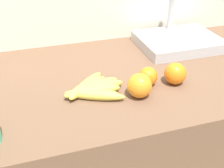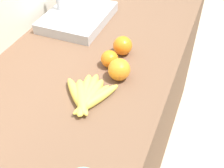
{
  "view_description": "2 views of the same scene",
  "coord_description": "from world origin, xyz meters",
  "px_view_note": "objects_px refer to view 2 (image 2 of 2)",
  "views": [
    {
      "loc": [
        -0.45,
        -0.91,
        1.45
      ],
      "look_at": [
        -0.2,
        -0.12,
        0.96
      ],
      "focal_mm": 46.42,
      "sensor_mm": 36.0,
      "label": 1
    },
    {
      "loc": [
        -0.88,
        -0.43,
        1.61
      ],
      "look_at": [
        -0.21,
        -0.17,
        0.96
      ],
      "focal_mm": 45.56,
      "sensor_mm": 36.0,
      "label": 2
    }
  ],
  "objects_px": {
    "orange_back_left": "(119,70)",
    "orange_far_right": "(123,46)",
    "orange_back_right": "(110,59)",
    "sink_basin": "(77,17)",
    "banana_bunch": "(87,96)"
  },
  "relations": [
    {
      "from": "orange_back_right",
      "to": "sink_basin",
      "type": "distance_m",
      "value": 0.39
    },
    {
      "from": "sink_basin",
      "to": "orange_back_left",
      "type": "bearing_deg",
      "value": -134.13
    },
    {
      "from": "orange_back_right",
      "to": "orange_far_right",
      "type": "distance_m",
      "value": 0.1
    },
    {
      "from": "orange_back_left",
      "to": "orange_back_right",
      "type": "bearing_deg",
      "value": 46.94
    },
    {
      "from": "orange_back_left",
      "to": "sink_basin",
      "type": "bearing_deg",
      "value": 45.87
    },
    {
      "from": "banana_bunch",
      "to": "orange_back_right",
      "type": "bearing_deg",
      "value": -0.01
    },
    {
      "from": "orange_far_right",
      "to": "sink_basin",
      "type": "bearing_deg",
      "value": 59.64
    },
    {
      "from": "orange_back_right",
      "to": "sink_basin",
      "type": "bearing_deg",
      "value": 45.64
    },
    {
      "from": "banana_bunch",
      "to": "orange_back_right",
      "type": "relative_size",
      "value": 3.17
    },
    {
      "from": "orange_back_left",
      "to": "orange_back_right",
      "type": "distance_m",
      "value": 0.08
    },
    {
      "from": "orange_back_left",
      "to": "banana_bunch",
      "type": "bearing_deg",
      "value": 157.85
    },
    {
      "from": "orange_back_left",
      "to": "orange_far_right",
      "type": "bearing_deg",
      "value": 15.29
    },
    {
      "from": "orange_back_left",
      "to": "orange_far_right",
      "type": "distance_m",
      "value": 0.16
    },
    {
      "from": "sink_basin",
      "to": "orange_far_right",
      "type": "bearing_deg",
      "value": -120.36
    },
    {
      "from": "orange_far_right",
      "to": "sink_basin",
      "type": "distance_m",
      "value": 0.34
    }
  ]
}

